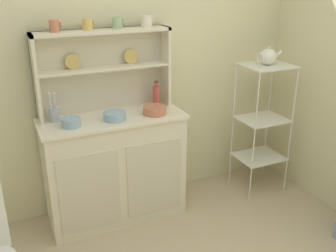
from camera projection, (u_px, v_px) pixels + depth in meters
wall_back at (110, 57)px, 3.01m from camera, size 3.84×0.05×2.50m
hutch_cabinet at (115, 166)px, 3.06m from camera, size 1.09×0.45×0.86m
hutch_shelf_unit at (103, 64)px, 2.91m from camera, size 1.02×0.18×0.63m
bakers_rack at (263, 114)px, 3.37m from camera, size 0.41×0.34×1.15m
cup_terracotta_0 at (54, 26)px, 2.64m from camera, size 0.08×0.07×0.08m
cup_gold_1 at (88, 24)px, 2.73m from camera, size 0.09×0.07×0.08m
cup_sage_2 at (117, 23)px, 2.81m from camera, size 0.09×0.07×0.08m
cup_cream_3 at (147, 21)px, 2.90m from camera, size 0.10×0.08×0.08m
bowl_mixing_large at (71, 122)px, 2.71m from camera, size 0.14×0.14×0.06m
bowl_floral_medium at (115, 116)px, 2.83m from camera, size 0.16×0.16×0.06m
bowl_cream_small at (155, 110)px, 2.96m from camera, size 0.18×0.18×0.06m
jam_bottle at (157, 96)px, 3.10m from camera, size 0.06×0.06×0.21m
utensil_jar at (54, 114)px, 2.79m from camera, size 0.08×0.08×0.22m
porcelain_teapot at (268, 57)px, 3.18m from camera, size 0.23×0.14×0.16m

